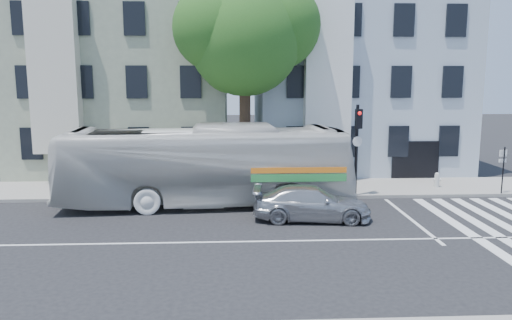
{
  "coord_description": "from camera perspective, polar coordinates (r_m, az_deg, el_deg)",
  "views": [
    {
      "loc": [
        -0.65,
        -16.59,
        5.62
      ],
      "look_at": [
        0.29,
        2.87,
        2.4
      ],
      "focal_mm": 35.0,
      "sensor_mm": 36.0,
      "label": 1
    }
  ],
  "objects": [
    {
      "name": "ground",
      "position": [
        17.53,
        -0.49,
        -9.31
      ],
      "size": [
        120.0,
        120.0,
        0.0
      ],
      "primitive_type": "plane",
      "color": "black",
      "rests_on": "ground"
    },
    {
      "name": "sidewalk_far",
      "position": [
        25.22,
        -1.21,
        -3.32
      ],
      "size": [
        80.0,
        4.0,
        0.15
      ],
      "primitive_type": "cube",
      "color": "gray",
      "rests_on": "ground"
    },
    {
      "name": "building_left",
      "position": [
        32.22,
        -14.3,
        8.88
      ],
      "size": [
        12.0,
        10.0,
        11.0
      ],
      "primitive_type": "cube",
      "color": "gray",
      "rests_on": "ground"
    },
    {
      "name": "building_right",
      "position": [
        32.51,
        10.99,
        9.0
      ],
      "size": [
        12.0,
        10.0,
        11.0
      ],
      "primitive_type": "cube",
      "color": "#A5B3C4",
      "rests_on": "ground"
    },
    {
      "name": "street_tree",
      "position": [
        25.43,
        -1.18,
        14.37
      ],
      "size": [
        7.3,
        5.9,
        11.1
      ],
      "color": "#2D2116",
      "rests_on": "ground"
    },
    {
      "name": "bus",
      "position": [
        22.15,
        -5.71,
        -0.62
      ],
      "size": [
        3.87,
        13.02,
        3.58
      ],
      "primitive_type": "imported",
      "rotation": [
        0.0,
        0.0,
        1.64
      ],
      "color": "silver",
      "rests_on": "ground"
    },
    {
      "name": "sedan",
      "position": [
        20.07,
        6.38,
        -4.93
      ],
      "size": [
        2.31,
        4.82,
        1.35
      ],
      "primitive_type": "imported",
      "rotation": [
        0.0,
        0.0,
        1.48
      ],
      "color": "#B0B1B7",
      "rests_on": "ground"
    },
    {
      "name": "hedge",
      "position": [
        23.56,
        -8.04,
        -3.26
      ],
      "size": [
        8.54,
        1.35,
        0.7
      ],
      "primitive_type": null,
      "rotation": [
        0.0,
        0.0,
        -0.06
      ],
      "color": "#1F601F",
      "rests_on": "sidewalk_far"
    },
    {
      "name": "traffic_signal",
      "position": [
        23.42,
        11.5,
        2.39
      ],
      "size": [
        0.46,
        0.54,
        4.4
      ],
      "rotation": [
        0.0,
        0.0,
        0.16
      ],
      "color": "black",
      "rests_on": "ground"
    },
    {
      "name": "fire_hydrant",
      "position": [
        26.88,
        19.97,
        -2.11
      ],
      "size": [
        0.42,
        0.24,
        0.74
      ],
      "rotation": [
        0.0,
        0.0,
        -0.24
      ],
      "color": "beige",
      "rests_on": "sidewalk_far"
    },
    {
      "name": "far_sign_pole",
      "position": [
        26.44,
        26.4,
        -0.37
      ],
      "size": [
        0.4,
        0.19,
        2.25
      ],
      "rotation": [
        0.0,
        0.0,
        0.2
      ],
      "color": "black",
      "rests_on": "sidewalk_far"
    }
  ]
}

